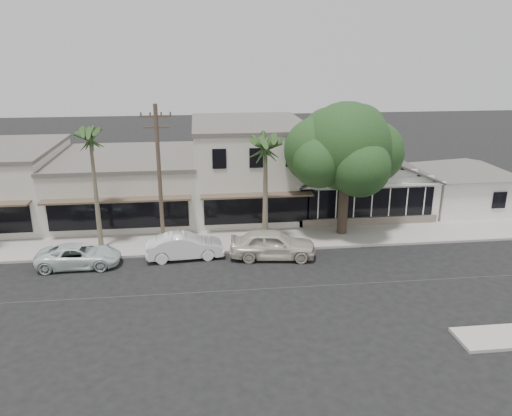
{
  "coord_description": "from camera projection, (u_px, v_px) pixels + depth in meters",
  "views": [
    {
      "loc": [
        -6.75,
        -23.1,
        12.0
      ],
      "look_at": [
        -3.31,
        6.0,
        2.48
      ],
      "focal_mm": 35.0,
      "sensor_mm": 36.0,
      "label": 1
    }
  ],
  "objects": [
    {
      "name": "palm_east",
      "position": [
        266.0,
        146.0,
        29.46
      ],
      "size": [
        3.46,
        3.46,
        7.51
      ],
      "color": "#726651",
      "rests_on": "ground"
    },
    {
      "name": "side_cottage",
      "position": [
        461.0,
        190.0,
        38.15
      ],
      "size": [
        6.0,
        6.0,
        3.0
      ],
      "primitive_type": "cube",
      "color": "silver",
      "rests_on": "ground"
    },
    {
      "name": "car_1",
      "position": [
        185.0,
        246.0,
        29.46
      ],
      "size": [
        4.65,
        1.94,
        1.49
      ],
      "primitive_type": "imported",
      "rotation": [
        0.0,
        0.0,
        1.65
      ],
      "color": "white",
      "rests_on": "ground"
    },
    {
      "name": "car_2",
      "position": [
        79.0,
        256.0,
        28.37
      ],
      "size": [
        4.65,
        2.17,
        1.29
      ],
      "primitive_type": "imported",
      "rotation": [
        0.0,
        0.0,
        1.58
      ],
      "color": "silver",
      "rests_on": "ground"
    },
    {
      "name": "utility_pole",
      "position": [
        160.0,
        178.0,
        28.7
      ],
      "size": [
        1.8,
        0.24,
        9.0
      ],
      "color": "brown",
      "rests_on": "ground"
    },
    {
      "name": "shade_tree",
      "position": [
        344.0,
        149.0,
        31.79
      ],
      "size": [
        7.93,
        7.17,
        8.79
      ],
      "rotation": [
        0.0,
        0.0,
        0.21
      ],
      "color": "#3F3226",
      "rests_on": "ground"
    },
    {
      "name": "ground",
      "position": [
        332.0,
        285.0,
        26.28
      ],
      "size": [
        140.0,
        140.0,
        0.0
      ],
      "primitive_type": "plane",
      "color": "black",
      "rests_on": "ground"
    },
    {
      "name": "corner_shop",
      "position": [
        355.0,
        176.0,
        37.81
      ],
      "size": [
        10.4,
        8.6,
        5.1
      ],
      "color": "silver",
      "rests_on": "ground"
    },
    {
      "name": "row_building_midnear",
      "position": [
        128.0,
        186.0,
        37.04
      ],
      "size": [
        10.0,
        10.0,
        4.2
      ],
      "primitive_type": "cube",
      "color": "#B5B0A2",
      "rests_on": "ground"
    },
    {
      "name": "row_building_near",
      "position": [
        248.0,
        168.0,
        37.69
      ],
      "size": [
        8.0,
        10.0,
        6.5
      ],
      "primitive_type": "cube",
      "color": "beige",
      "rests_on": "ground"
    },
    {
      "name": "sidewalk_north",
      "position": [
        181.0,
        243.0,
        31.73
      ],
      "size": [
        90.0,
        3.5,
        0.15
      ],
      "primitive_type": "cube",
      "color": "#9E9991",
      "rests_on": "ground"
    },
    {
      "name": "car_0",
      "position": [
        273.0,
        244.0,
        29.47
      ],
      "size": [
        5.3,
        2.68,
        1.73
      ],
      "primitive_type": "imported",
      "rotation": [
        0.0,
        0.0,
        1.44
      ],
      "color": "beige",
      "rests_on": "ground"
    },
    {
      "name": "palm_mid",
      "position": [
        90.0,
        140.0,
        28.77
      ],
      "size": [
        2.44,
        2.44,
        7.94
      ],
      "color": "#726651",
      "rests_on": "ground"
    }
  ]
}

